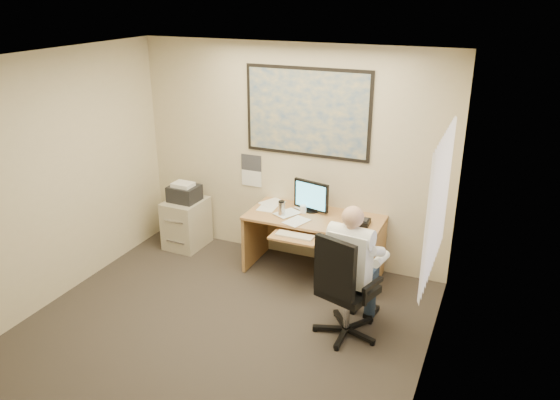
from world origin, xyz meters
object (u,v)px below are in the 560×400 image
at_px(desk, 341,244).
at_px(person, 350,271).
at_px(filing_cabinet, 186,219).
at_px(office_chair, 347,307).

bearing_deg(desk, person, -68.74).
height_order(filing_cabinet, office_chair, office_chair).
relative_size(desk, office_chair, 1.42).
height_order(filing_cabinet, person, person).
bearing_deg(office_chair, person, 119.11).
xyz_separation_m(filing_cabinet, office_chair, (2.58, -1.14, -0.06)).
relative_size(filing_cabinet, office_chair, 0.80).
bearing_deg(desk, filing_cabinet, 179.32).
relative_size(office_chair, person, 0.82).
bearing_deg(desk, office_chair, -69.42).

